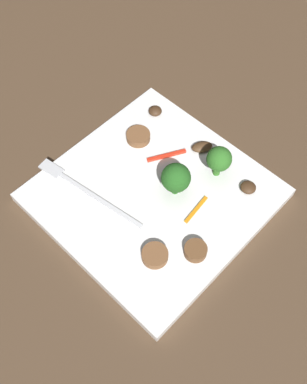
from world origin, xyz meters
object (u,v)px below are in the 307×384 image
object	(u,v)px
pepper_strip_0	(167,156)
broccoli_floret_1	(176,178)
fork	(82,189)
sausage_slice_2	(138,136)
broccoli_floret_0	(219,159)
pepper_strip_1	(196,210)
mushroom_2	(248,187)
sausage_slice_1	(196,251)
sausage_slice_0	(155,255)
mushroom_0	(202,147)
plate	(154,195)
mushroom_1	(155,111)

from	to	relation	value
pepper_strip_0	broccoli_floret_1	bearing A→B (deg)	144.04
fork	sausage_slice_2	world-z (taller)	sausage_slice_2
broccoli_floret_0	pepper_strip_1	distance (m)	0.08
mushroom_2	sausage_slice_2	bearing A→B (deg)	13.75
sausage_slice_1	sausage_slice_2	world-z (taller)	sausage_slice_1
sausage_slice_0	sausage_slice_1	distance (m)	0.05
fork	pepper_strip_0	xyz separation A→B (m)	(-0.05, -0.12, 0.00)
sausage_slice_0	mushroom_0	distance (m)	0.19
sausage_slice_2	pepper_strip_0	bearing A→B (deg)	-174.13
plate	sausage_slice_0	size ratio (longest dim) A/B	8.23
broccoli_floret_1	sausage_slice_0	size ratio (longest dim) A/B	1.58
broccoli_floret_1	pepper_strip_0	world-z (taller)	broccoli_floret_1
broccoli_floret_0	mushroom_2	size ratio (longest dim) A/B	2.40
plate	pepper_strip_0	world-z (taller)	pepper_strip_0
plate	broccoli_floret_0	size ratio (longest dim) A/B	5.38
plate	sausage_slice_1	distance (m)	0.11
fork	sausage_slice_1	bearing A→B (deg)	-176.55
fork	pepper_strip_1	distance (m)	0.16
sausage_slice_1	pepper_strip_1	world-z (taller)	sausage_slice_1
sausage_slice_0	mushroom_1	size ratio (longest dim) A/B	1.67
plate	mushroom_1	xyz separation A→B (m)	(0.10, -0.11, 0.01)
mushroom_2	pepper_strip_1	distance (m)	0.08
plate	sausage_slice_2	world-z (taller)	sausage_slice_2
sausage_slice_1	sausage_slice_2	bearing A→B (deg)	-23.74
mushroom_1	pepper_strip_0	xyz separation A→B (m)	(-0.07, 0.05, -0.00)
sausage_slice_0	pepper_strip_0	world-z (taller)	sausage_slice_0
broccoli_floret_0	mushroom_2	world-z (taller)	broccoli_floret_0
broccoli_floret_1	sausage_slice_1	bearing A→B (deg)	148.17
broccoli_floret_0	mushroom_0	xyz separation A→B (m)	(0.04, -0.02, -0.03)
mushroom_0	mushroom_2	bearing A→B (deg)	174.54
plate	broccoli_floret_1	xyz separation A→B (m)	(-0.02, -0.02, 0.04)
sausage_slice_0	sausage_slice_2	distance (m)	0.19
mushroom_0	mushroom_1	distance (m)	0.10
pepper_strip_1	pepper_strip_0	bearing A→B (deg)	-22.85
plate	broccoli_floret_1	size ratio (longest dim) A/B	5.21
mushroom_2	pepper_strip_0	xyz separation A→B (m)	(0.12, 0.04, -0.00)
fork	mushroom_2	bearing A→B (deg)	-144.53
mushroom_2	broccoli_floret_0	bearing A→B (deg)	10.57
plate	mushroom_0	bearing A→B (deg)	-89.51
fork	broccoli_floret_1	distance (m)	0.13
mushroom_0	mushroom_1	size ratio (longest dim) A/B	1.52
mushroom_1	plate	bearing A→B (deg)	132.80
broccoli_floret_1	mushroom_2	size ratio (longest dim) A/B	2.48
broccoli_floret_0	mushroom_2	xyz separation A→B (m)	(-0.05, -0.01, -0.03)
sausage_slice_0	pepper_strip_1	world-z (taller)	sausage_slice_0
broccoli_floret_1	mushroom_2	distance (m)	0.11
fork	sausage_slice_0	distance (m)	0.14
broccoli_floret_0	pepper_strip_1	world-z (taller)	broccoli_floret_0
sausage_slice_1	pepper_strip_0	bearing A→B (deg)	-33.42
plate	fork	bearing A→B (deg)	41.29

